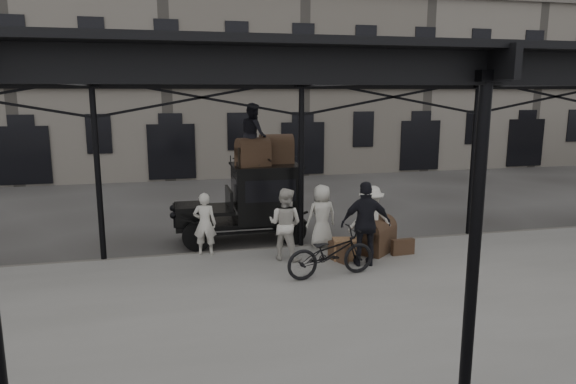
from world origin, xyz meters
name	(u,v)px	position (x,y,z in m)	size (l,w,h in m)	color
ground	(323,276)	(0.00, 0.00, 0.00)	(120.00, 120.00, 0.00)	#383533
platform	(353,308)	(0.00, -2.00, 0.07)	(28.00, 8.00, 0.15)	slate
canopy	(353,69)	(0.00, -1.72, 4.60)	(22.50, 9.00, 4.74)	black
building_frontage	(227,39)	(0.00, 18.00, 7.00)	(64.00, 8.00, 14.00)	slate
taxi	(255,199)	(-1.01, 3.31, 1.20)	(3.65, 1.55, 2.18)	black
porter_left	(205,224)	(-2.54, 1.80, 0.94)	(0.58, 0.38, 1.58)	beige
porter_midleft	(285,224)	(-0.66, 1.00, 1.03)	(0.86, 0.67, 1.77)	beige
porter_centre	(322,216)	(0.51, 1.80, 0.98)	(0.81, 0.53, 1.66)	beige
porter_official	(366,224)	(1.08, 0.13, 1.15)	(1.17, 0.49, 2.00)	black
porter_right	(371,220)	(1.55, 0.97, 1.02)	(1.12, 0.64, 1.73)	beige
bicycle	(331,253)	(0.05, -0.40, 0.69)	(0.71, 2.05, 1.08)	black
porter_roof	(253,134)	(-1.04, 3.21, 3.04)	(0.83, 0.65, 1.71)	black
steamer_trunk_roof_near	(253,154)	(-1.09, 3.06, 2.50)	(0.89, 0.54, 0.65)	#40291D
steamer_trunk_roof_far	(276,151)	(-0.34, 3.51, 2.52)	(0.93, 0.57, 0.69)	#40291D
steamer_trunk_platform	(377,238)	(1.75, 1.00, 0.53)	(1.03, 0.63, 0.76)	#40291D
wicker_hamper	(345,249)	(0.78, 0.66, 0.40)	(0.60, 0.45, 0.50)	olive
suitcase_upright	(338,252)	(0.55, 0.53, 0.38)	(0.15, 0.60, 0.45)	#40291D
suitcase_flat	(403,247)	(2.30, 0.65, 0.35)	(0.60, 0.15, 0.40)	#40291D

